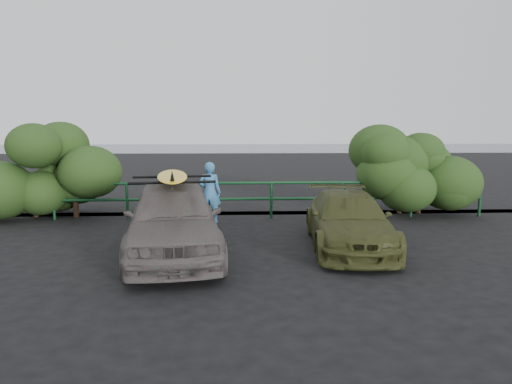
% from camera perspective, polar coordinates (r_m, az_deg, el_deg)
% --- Properties ---
extents(ground, '(80.00, 80.00, 0.00)m').
position_cam_1_polar(ground, '(8.00, -2.53, -10.27)').
color(ground, black).
extents(ocean, '(200.00, 200.00, 0.00)m').
position_cam_1_polar(ocean, '(67.65, -2.59, 5.75)').
color(ocean, slate).
rests_on(ocean, ground).
extents(guardrail, '(14.00, 0.08, 1.04)m').
position_cam_1_polar(guardrail, '(12.75, -2.57, -1.02)').
color(guardrail, '#123F1E').
rests_on(guardrail, ground).
extents(shrub_left, '(3.20, 2.40, 2.44)m').
position_cam_1_polar(shrub_left, '(13.92, -22.78, 2.02)').
color(shrub_left, '#294619').
rests_on(shrub_left, ground).
extents(shrub_right, '(3.20, 2.40, 2.40)m').
position_cam_1_polar(shrub_right, '(14.08, 18.23, 2.23)').
color(shrub_right, '#294619').
rests_on(shrub_right, ground).
extents(sedan, '(2.35, 4.60, 1.50)m').
position_cam_1_polar(sedan, '(9.09, -10.30, -3.29)').
color(sedan, '#5D5553').
rests_on(sedan, ground).
extents(olive_vehicle, '(1.94, 4.08, 1.15)m').
position_cam_1_polar(olive_vehicle, '(9.84, 11.47, -3.51)').
color(olive_vehicle, '#3E411C').
rests_on(olive_vehicle, ground).
extents(man, '(0.65, 0.48, 1.64)m').
position_cam_1_polar(man, '(12.18, -5.79, -0.06)').
color(man, teal).
rests_on(man, ground).
extents(roof_rack, '(1.72, 1.31, 0.05)m').
position_cam_1_polar(roof_rack, '(8.98, -10.42, 1.57)').
color(roof_rack, black).
rests_on(roof_rack, sedan).
extents(surfboard, '(0.93, 2.78, 0.08)m').
position_cam_1_polar(surfboard, '(8.97, -10.43, 1.99)').
color(surfboard, yellow).
rests_on(surfboard, roof_rack).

